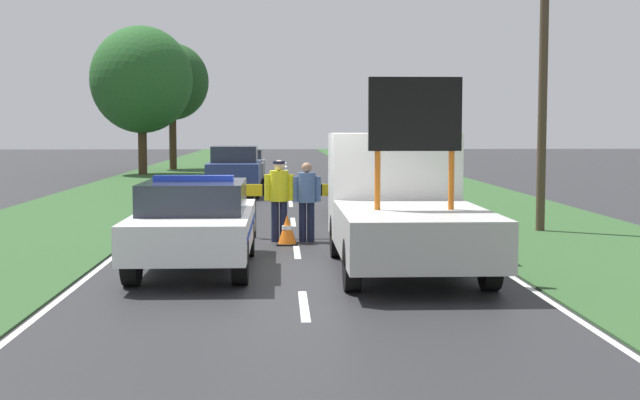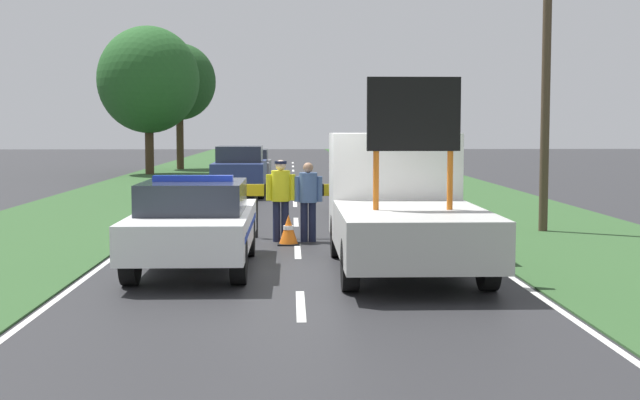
{
  "view_description": "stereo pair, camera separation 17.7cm",
  "coord_description": "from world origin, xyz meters",
  "px_view_note": "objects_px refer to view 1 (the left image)",
  "views": [
    {
      "loc": [
        -0.3,
        -14.82,
        2.39
      ],
      "look_at": [
        0.39,
        0.8,
        1.1
      ],
      "focal_mm": 50.0,
      "sensor_mm": 36.0,
      "label": 1
    },
    {
      "loc": [
        -0.13,
        -14.82,
        2.39
      ],
      "look_at": [
        0.39,
        0.8,
        1.1
      ],
      "focal_mm": 50.0,
      "sensor_mm": 36.0,
      "label": 2
    }
  ],
  "objects_px": {
    "police_car": "(195,223)",
    "roadside_tree_near_right": "(141,80)",
    "queued_car_hatch_blue": "(235,170)",
    "road_barrier": "(302,194)",
    "traffic_cone_near_police": "(287,230)",
    "police_officer": "(279,193)",
    "pedestrian_civilian": "(307,195)",
    "work_truck": "(401,205)",
    "queued_car_suv_grey": "(244,166)",
    "utility_pole": "(543,66)",
    "roadside_tree_near_left": "(172,82)",
    "traffic_cone_centre_front": "(201,230)",
    "traffic_cone_near_truck": "(364,219)",
    "queued_car_van_white": "(366,185)"
  },
  "relations": [
    {
      "from": "traffic_cone_near_truck",
      "to": "queued_car_suv_grey",
      "type": "height_order",
      "value": "queued_car_suv_grey"
    },
    {
      "from": "work_truck",
      "to": "queued_car_van_white",
      "type": "bearing_deg",
      "value": -89.82
    },
    {
      "from": "pedestrian_civilian",
      "to": "traffic_cone_near_police",
      "type": "bearing_deg",
      "value": -126.73
    },
    {
      "from": "traffic_cone_near_truck",
      "to": "traffic_cone_near_police",
      "type": "bearing_deg",
      "value": -126.66
    },
    {
      "from": "work_truck",
      "to": "roadside_tree_near_left",
      "type": "relative_size",
      "value": 0.77
    },
    {
      "from": "traffic_cone_centre_front",
      "to": "road_barrier",
      "type": "bearing_deg",
      "value": 24.83
    },
    {
      "from": "police_car",
      "to": "traffic_cone_near_truck",
      "type": "distance_m",
      "value": 6.43
    },
    {
      "from": "queued_car_van_white",
      "to": "police_car",
      "type": "bearing_deg",
      "value": 67.31
    },
    {
      "from": "traffic_cone_near_police",
      "to": "roadside_tree_near_right",
      "type": "height_order",
      "value": "roadside_tree_near_right"
    },
    {
      "from": "road_barrier",
      "to": "police_car",
      "type": "bearing_deg",
      "value": -111.55
    },
    {
      "from": "queued_car_suv_grey",
      "to": "work_truck",
      "type": "bearing_deg",
      "value": 99.15
    },
    {
      "from": "police_car",
      "to": "traffic_cone_near_truck",
      "type": "height_order",
      "value": "police_car"
    },
    {
      "from": "traffic_cone_centre_front",
      "to": "utility_pole",
      "type": "distance_m",
      "value": 8.48
    },
    {
      "from": "police_officer",
      "to": "roadside_tree_near_left",
      "type": "height_order",
      "value": "roadside_tree_near_left"
    },
    {
      "from": "traffic_cone_near_police",
      "to": "roadside_tree_near_left",
      "type": "height_order",
      "value": "roadside_tree_near_left"
    },
    {
      "from": "roadside_tree_near_left",
      "to": "utility_pole",
      "type": "distance_m",
      "value": 32.24
    },
    {
      "from": "police_officer",
      "to": "pedestrian_civilian",
      "type": "relative_size",
      "value": 1.03
    },
    {
      "from": "police_officer",
      "to": "traffic_cone_near_truck",
      "type": "bearing_deg",
      "value": -123.03
    },
    {
      "from": "road_barrier",
      "to": "traffic_cone_near_truck",
      "type": "xyz_separation_m",
      "value": [
        1.45,
        1.24,
        -0.67
      ]
    },
    {
      "from": "work_truck",
      "to": "traffic_cone_centre_front",
      "type": "relative_size",
      "value": 9.42
    },
    {
      "from": "work_truck",
      "to": "road_barrier",
      "type": "distance_m",
      "value": 4.42
    },
    {
      "from": "queued_car_suv_grey",
      "to": "roadside_tree_near_left",
      "type": "distance_m",
      "value": 14.01
    },
    {
      "from": "queued_car_hatch_blue",
      "to": "roadside_tree_near_right",
      "type": "relative_size",
      "value": 0.61
    },
    {
      "from": "road_barrier",
      "to": "police_officer",
      "type": "distance_m",
      "value": 0.82
    },
    {
      "from": "traffic_cone_near_police",
      "to": "queued_car_suv_grey",
      "type": "bearing_deg",
      "value": 94.95
    },
    {
      "from": "road_barrier",
      "to": "queued_car_hatch_blue",
      "type": "relative_size",
      "value": 0.57
    },
    {
      "from": "work_truck",
      "to": "queued_car_van_white",
      "type": "distance_m",
      "value": 8.76
    },
    {
      "from": "queued_car_suv_grey",
      "to": "traffic_cone_near_police",
      "type": "bearing_deg",
      "value": 94.95
    },
    {
      "from": "traffic_cone_near_police",
      "to": "road_barrier",
      "type": "bearing_deg",
      "value": 74.0
    },
    {
      "from": "police_car",
      "to": "queued_car_hatch_blue",
      "type": "distance_m",
      "value": 16.19
    },
    {
      "from": "queued_car_van_white",
      "to": "queued_car_suv_grey",
      "type": "bearing_deg",
      "value": -74.24
    },
    {
      "from": "traffic_cone_near_police",
      "to": "police_officer",
      "type": "bearing_deg",
      "value": 107.56
    },
    {
      "from": "traffic_cone_centre_front",
      "to": "utility_pole",
      "type": "relative_size",
      "value": 0.08
    },
    {
      "from": "police_car",
      "to": "roadside_tree_near_right",
      "type": "height_order",
      "value": "roadside_tree_near_right"
    },
    {
      "from": "work_truck",
      "to": "queued_car_suv_grey",
      "type": "height_order",
      "value": "work_truck"
    },
    {
      "from": "pedestrian_civilian",
      "to": "traffic_cone_near_truck",
      "type": "xyz_separation_m",
      "value": [
        1.37,
        1.9,
        -0.69
      ]
    },
    {
      "from": "road_barrier",
      "to": "queued_car_suv_grey",
      "type": "bearing_deg",
      "value": 98.86
    },
    {
      "from": "police_officer",
      "to": "queued_car_hatch_blue",
      "type": "distance_m",
      "value": 12.7
    },
    {
      "from": "road_barrier",
      "to": "utility_pole",
      "type": "distance_m",
      "value": 6.18
    },
    {
      "from": "traffic_cone_centre_front",
      "to": "traffic_cone_near_truck",
      "type": "distance_m",
      "value": 4.17
    },
    {
      "from": "road_barrier",
      "to": "queued_car_hatch_blue",
      "type": "distance_m",
      "value": 12.13
    },
    {
      "from": "police_car",
      "to": "traffic_cone_centre_front",
      "type": "relative_size",
      "value": 8.49
    },
    {
      "from": "work_truck",
      "to": "queued_car_suv_grey",
      "type": "bearing_deg",
      "value": -79.18
    },
    {
      "from": "police_officer",
      "to": "queued_car_van_white",
      "type": "relative_size",
      "value": 0.4
    },
    {
      "from": "queued_car_suv_grey",
      "to": "utility_pole",
      "type": "relative_size",
      "value": 0.62
    },
    {
      "from": "road_barrier",
      "to": "roadside_tree_near_right",
      "type": "xyz_separation_m",
      "value": [
        -7.31,
        25.46,
        3.74
      ]
    },
    {
      "from": "queued_car_hatch_blue",
      "to": "queued_car_suv_grey",
      "type": "relative_size",
      "value": 0.99
    },
    {
      "from": "queued_car_hatch_blue",
      "to": "roadside_tree_near_left",
      "type": "bearing_deg",
      "value": -76.85
    },
    {
      "from": "queued_car_hatch_blue",
      "to": "road_barrier",
      "type": "bearing_deg",
      "value": 99.73
    },
    {
      "from": "traffic_cone_near_truck",
      "to": "work_truck",
      "type": "bearing_deg",
      "value": -88.57
    }
  ]
}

